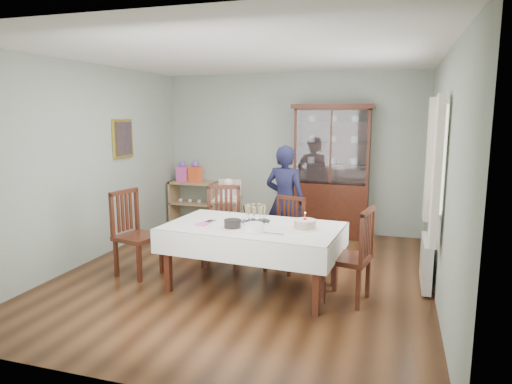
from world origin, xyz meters
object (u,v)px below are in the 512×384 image
at_px(sideboard, 194,203).
at_px(woman, 285,201).
at_px(chair_end_right, 348,273).
at_px(china_cabinet, 332,169).
at_px(gift_bag_orange, 195,172).
at_px(dining_table, 253,257).
at_px(high_chair, 229,221).
at_px(chair_far_left, 222,242).
at_px(chair_end_left, 138,250).
at_px(chair_far_right, 284,249).
at_px(champagne_tray, 255,217).
at_px(birthday_cake, 305,225).
at_px(gift_bag_pink, 183,172).

bearing_deg(sideboard, woman, -32.95).
xyz_separation_m(chair_end_right, woman, (-1.05, 1.37, 0.49)).
bearing_deg(china_cabinet, gift_bag_orange, 179.96).
bearing_deg(chair_end_right, dining_table, -80.51).
height_order(woman, high_chair, woman).
height_order(sideboard, chair_far_left, chair_far_left).
distance_m(dining_table, chair_end_left, 1.54).
bearing_deg(woman, sideboard, -25.40).
height_order(china_cabinet, woman, china_cabinet).
distance_m(sideboard, woman, 2.45).
bearing_deg(dining_table, china_cabinet, 78.70).
xyz_separation_m(sideboard, chair_far_right, (2.17, -1.91, -0.12)).
xyz_separation_m(china_cabinet, champagne_tray, (-0.54, -2.49, -0.29)).
relative_size(china_cabinet, chair_end_left, 2.03).
distance_m(dining_table, champagne_tray, 0.47).
height_order(dining_table, birthday_cake, birthday_cake).
bearing_deg(chair_end_right, chair_end_left, -79.72).
xyz_separation_m(dining_table, woman, (0.05, 1.34, 0.41)).
bearing_deg(chair_far_right, sideboard, 153.12).
bearing_deg(chair_end_left, chair_far_right, -53.60).
bearing_deg(gift_bag_pink, dining_table, -50.24).
relative_size(sideboard, chair_end_right, 0.86).
bearing_deg(chair_end_left, china_cabinet, -24.78).
xyz_separation_m(woman, gift_bag_orange, (-1.99, 1.29, 0.18)).
bearing_deg(chair_end_right, chair_far_left, -101.06).
bearing_deg(champagne_tray, woman, 86.74).
bearing_deg(chair_far_right, birthday_cake, -46.32).
bearing_deg(china_cabinet, gift_bag_pink, 179.97).
height_order(china_cabinet, chair_far_left, china_cabinet).
bearing_deg(chair_far_left, sideboard, 110.42).
relative_size(dining_table, chair_end_right, 1.99).
height_order(dining_table, chair_far_left, chair_far_left).
height_order(sideboard, gift_bag_orange, gift_bag_orange).
distance_m(sideboard, champagne_tray, 3.21).
distance_m(sideboard, chair_far_right, 2.89).
relative_size(sideboard, gift_bag_orange, 2.29).
height_order(dining_table, high_chair, high_chair).
bearing_deg(gift_bag_pink, birthday_cake, -43.16).
xyz_separation_m(chair_end_left, birthday_cake, (2.15, -0.00, 0.49)).
relative_size(chair_far_left, chair_end_left, 0.99).
xyz_separation_m(sideboard, chair_far_left, (1.32, -1.96, -0.08)).
bearing_deg(birthday_cake, dining_table, -178.98).
height_order(chair_end_right, high_chair, high_chair).
distance_m(high_chair, gift_bag_pink, 1.88).
bearing_deg(birthday_cake, champagne_tray, 167.85).
distance_m(sideboard, chair_end_left, 2.67).
bearing_deg(chair_far_left, dining_table, -59.92).
relative_size(sideboard, chair_far_right, 0.95).
distance_m(chair_far_right, birthday_cake, 0.99).
height_order(chair_far_left, gift_bag_pink, gift_bag_pink).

